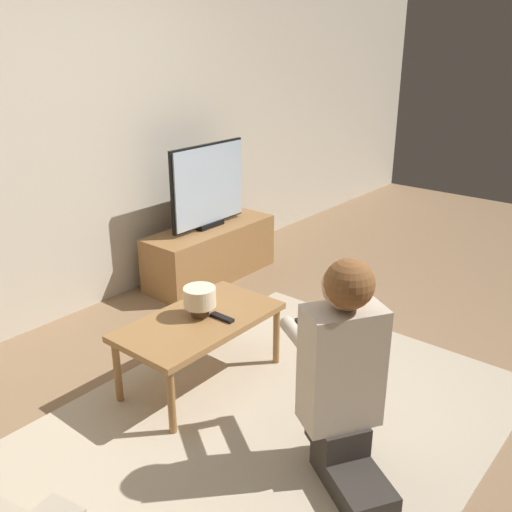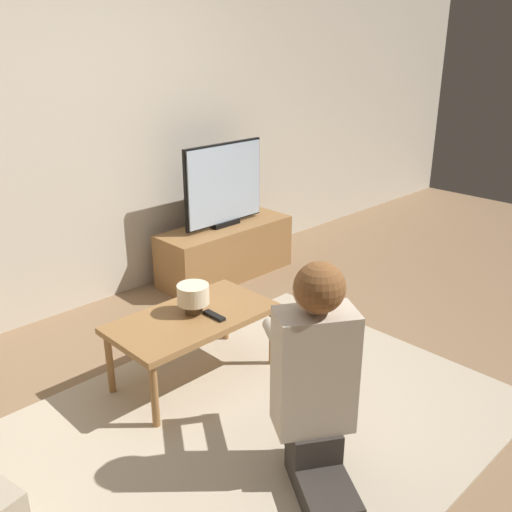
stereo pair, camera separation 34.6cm
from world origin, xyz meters
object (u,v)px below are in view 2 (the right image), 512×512
object	(u,v)px
tv	(224,185)
person_kneeling	(315,373)
coffee_table	(193,322)
table_lamp	(193,296)

from	to	relation	value
tv	person_kneeling	bearing A→B (deg)	-122.05
tv	coffee_table	distance (m)	1.58
coffee_table	table_lamp	distance (m)	0.15
coffee_table	person_kneeling	world-z (taller)	person_kneeling
person_kneeling	table_lamp	distance (m)	1.01
person_kneeling	table_lamp	xyz separation A→B (m)	(0.13, 1.00, -0.02)
coffee_table	table_lamp	bearing A→B (deg)	40.45
coffee_table	person_kneeling	xyz separation A→B (m)	(-0.11, -0.98, 0.17)
coffee_table	tv	bearing A→B (deg)	41.78
tv	table_lamp	distance (m)	1.52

